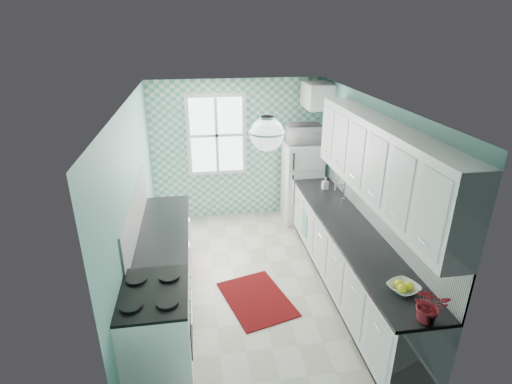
{
  "coord_description": "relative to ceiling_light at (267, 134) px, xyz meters",
  "views": [
    {
      "loc": [
        -0.7,
        -4.63,
        3.34
      ],
      "look_at": [
        0.05,
        0.25,
        1.25
      ],
      "focal_mm": 28.0,
      "sensor_mm": 36.0,
      "label": 1
    }
  ],
  "objects": [
    {
      "name": "floor",
      "position": [
        0.0,
        0.8,
        -2.33
      ],
      "size": [
        3.0,
        4.4,
        0.02
      ],
      "primitive_type": "cube",
      "color": "beige",
      "rests_on": "ground"
    },
    {
      "name": "ceiling",
      "position": [
        0.0,
        0.8,
        0.19
      ],
      "size": [
        3.0,
        4.4,
        0.02
      ],
      "primitive_type": "cube",
      "color": "white",
      "rests_on": "wall_back"
    },
    {
      "name": "wall_back",
      "position": [
        0.0,
        3.01,
        -1.07
      ],
      "size": [
        3.0,
        0.02,
        2.5
      ],
      "primitive_type": "cube",
      "color": "#6AA598",
      "rests_on": "floor"
    },
    {
      "name": "wall_front",
      "position": [
        0.0,
        -1.41,
        -1.07
      ],
      "size": [
        3.0,
        0.02,
        2.5
      ],
      "primitive_type": "cube",
      "color": "#6AA598",
      "rests_on": "floor"
    },
    {
      "name": "wall_left",
      "position": [
        -1.51,
        0.8,
        -1.07
      ],
      "size": [
        0.02,
        4.4,
        2.5
      ],
      "primitive_type": "cube",
      "color": "#6AA598",
      "rests_on": "floor"
    },
    {
      "name": "wall_right",
      "position": [
        1.51,
        0.8,
        -1.07
      ],
      "size": [
        0.02,
        4.4,
        2.5
      ],
      "primitive_type": "cube",
      "color": "#6AA598",
      "rests_on": "floor"
    },
    {
      "name": "accent_wall",
      "position": [
        0.0,
        2.99,
        -1.07
      ],
      "size": [
        3.0,
        0.01,
        2.5
      ],
      "primitive_type": "cube",
      "color": "#5AB395",
      "rests_on": "wall_back"
    },
    {
      "name": "window",
      "position": [
        -0.35,
        2.96,
        -0.77
      ],
      "size": [
        1.04,
        0.05,
        1.44
      ],
      "color": "white",
      "rests_on": "wall_back"
    },
    {
      "name": "backsplash_right",
      "position": [
        1.49,
        0.4,
        -1.13
      ],
      "size": [
        0.02,
        3.6,
        0.51
      ],
      "primitive_type": "cube",
      "color": "white",
      "rests_on": "wall_right"
    },
    {
      "name": "backsplash_left",
      "position": [
        -1.49,
        0.73,
        -1.13
      ],
      "size": [
        0.02,
        2.15,
        0.51
      ],
      "primitive_type": "cube",
      "color": "white",
      "rests_on": "wall_left"
    },
    {
      "name": "upper_cabinets_right",
      "position": [
        1.33,
        0.2,
        -0.42
      ],
      "size": [
        0.33,
        3.2,
        0.9
      ],
      "primitive_type": "cube",
      "color": "white",
      "rests_on": "wall_right"
    },
    {
      "name": "upper_cabinet_fridge",
      "position": [
        1.3,
        2.63,
        -0.07
      ],
      "size": [
        0.4,
        0.74,
        0.4
      ],
      "primitive_type": "cube",
      "color": "white",
      "rests_on": "wall_right"
    },
    {
      "name": "ceiling_light",
      "position": [
        0.0,
        0.0,
        0.0
      ],
      "size": [
        0.34,
        0.34,
        0.35
      ],
      "color": "silver",
      "rests_on": "ceiling"
    },
    {
      "name": "base_cabinets_right",
      "position": [
        1.2,
        0.4,
        -1.87
      ],
      "size": [
        0.6,
        3.6,
        0.9
      ],
      "primitive_type": "cube",
      "color": "white",
      "rests_on": "floor"
    },
    {
      "name": "countertop_right",
      "position": [
        1.19,
        0.4,
        -1.4
      ],
      "size": [
        0.63,
        3.6,
        0.04
      ],
      "primitive_type": "cube",
      "color": "black",
      "rests_on": "base_cabinets_right"
    },
    {
      "name": "base_cabinets_left",
      "position": [
        -1.2,
        0.73,
        -1.87
      ],
      "size": [
        0.6,
        2.15,
        0.9
      ],
      "primitive_type": "cube",
      "color": "white",
      "rests_on": "floor"
    },
    {
      "name": "countertop_left",
      "position": [
        -1.19,
        0.73,
        -1.4
      ],
      "size": [
        0.63,
        2.15,
        0.04
      ],
      "primitive_type": "cube",
      "color": "black",
      "rests_on": "base_cabinets_left"
    },
    {
      "name": "fridge",
      "position": [
        1.11,
        2.58,
        -1.6
      ],
      "size": [
        0.63,
        0.63,
        1.46
      ],
      "rotation": [
        0.0,
        0.0,
        0.01
      ],
      "color": "silver",
      "rests_on": "floor"
    },
    {
      "name": "stove",
      "position": [
        -1.2,
        -0.66,
        -1.79
      ],
      "size": [
        0.68,
        0.85,
        1.02
      ],
      "rotation": [
        0.0,
        0.0,
        -0.04
      ],
      "color": "white",
      "rests_on": "floor"
    },
    {
      "name": "sink",
      "position": [
        1.2,
        1.22,
        -1.39
      ],
      "size": [
        0.47,
        0.39,
        0.53
      ],
      "rotation": [
        0.0,
        0.0,
        -0.05
      ],
      "color": "silver",
      "rests_on": "countertop_right"
    },
    {
      "name": "rug",
      "position": [
        -0.04,
        0.39,
        -2.32
      ],
      "size": [
        1.01,
        1.23,
        0.02
      ],
      "primitive_type": "cube",
      "rotation": [
        0.0,
        0.0,
        0.27
      ],
      "color": "maroon",
      "rests_on": "floor"
    },
    {
      "name": "dish_towel",
      "position": [
        0.89,
        1.5,
        -1.84
      ],
      "size": [
        0.08,
        0.26,
        0.4
      ],
      "primitive_type": "cube",
      "rotation": [
        0.0,
        0.0,
        0.26
      ],
      "color": "teal",
      "rests_on": "base_cabinets_right"
    },
    {
      "name": "fruit_bowl",
      "position": [
        1.2,
        -0.89,
        -1.35
      ],
      "size": [
        0.37,
        0.37,
        0.07
      ],
      "primitive_type": "imported",
      "rotation": [
        0.0,
        0.0,
        0.39
      ],
      "color": "white",
      "rests_on": "countertop_right"
    },
    {
      "name": "potted_plant",
      "position": [
        1.2,
        -1.31,
        -1.22
      ],
      "size": [
        0.35,
        0.32,
        0.33
      ],
      "primitive_type": "imported",
      "rotation": [
        0.0,
        0.0,
        -0.26
      ],
      "color": "red",
      "rests_on": "countertop_right"
    },
    {
      "name": "soap_bottle",
      "position": [
        1.25,
        1.73,
        -1.29
      ],
      "size": [
        0.1,
        0.1,
        0.2
      ],
      "primitive_type": "imported",
      "rotation": [
        0.0,
        0.0,
        0.11
      ],
      "color": "#909EAA",
      "rests_on": "countertop_right"
    },
    {
      "name": "microwave",
      "position": [
        1.11,
        2.58,
        -0.71
      ],
      "size": [
        0.58,
        0.4,
        0.32
      ],
      "primitive_type": "imported",
      "rotation": [
        0.0,
        0.0,
        3.12
      ],
      "color": "silver",
      "rests_on": "fridge"
    }
  ]
}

